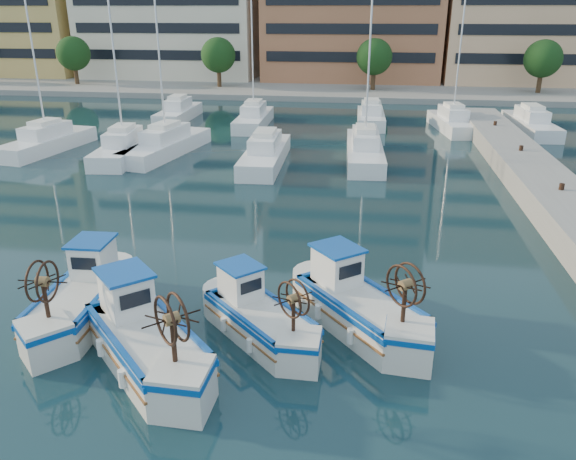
% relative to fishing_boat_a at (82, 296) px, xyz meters
% --- Properties ---
extents(ground, '(300.00, 300.00, 0.00)m').
position_rel_fishing_boat_a_xyz_m(ground, '(4.60, -1.60, -0.78)').
color(ground, '#183840').
rests_on(ground, ground).
extents(yacht_marina, '(37.46, 22.51, 11.50)m').
position_rel_fishing_boat_a_xyz_m(yacht_marina, '(2.24, 26.40, -0.25)').
color(yacht_marina, white).
rests_on(yacht_marina, ground).
extents(fishing_boat_a, '(2.00, 4.56, 2.82)m').
position_rel_fishing_boat_a_xyz_m(fishing_boat_a, '(0.00, 0.00, 0.00)').
color(fishing_boat_a, silver).
rests_on(fishing_boat_a, ground).
extents(fishing_boat_b, '(4.54, 4.63, 2.97)m').
position_rel_fishing_boat_a_xyz_m(fishing_boat_b, '(2.85, -2.04, 0.04)').
color(fishing_boat_b, silver).
rests_on(fishing_boat_b, ground).
extents(fishing_boat_c, '(3.85, 3.86, 2.50)m').
position_rel_fishing_boat_a_xyz_m(fishing_boat_c, '(5.62, -0.23, -0.09)').
color(fishing_boat_c, silver).
rests_on(fishing_boat_c, ground).
extents(fishing_boat_d, '(4.24, 4.55, 2.86)m').
position_rel_fishing_boat_a_xyz_m(fishing_boat_d, '(8.47, 0.73, 0.01)').
color(fishing_boat_d, silver).
rests_on(fishing_boat_d, ground).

